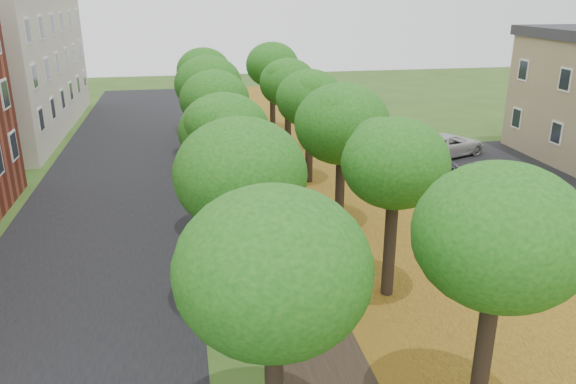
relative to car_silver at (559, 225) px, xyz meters
name	(u,v)px	position (x,y,z in m)	size (l,w,h in m)	color
street_asphalt	(106,215)	(-18.50, 6.08, -0.61)	(8.00, 70.00, 0.01)	black
footpath	(269,204)	(-11.00, 6.08, -0.61)	(3.20, 70.00, 0.01)	black
leaf_verge	(369,197)	(-6.00, 6.08, -0.61)	(7.50, 70.00, 0.01)	olive
parking_lot	(515,181)	(2.50, 7.08, -0.61)	(9.00, 16.00, 0.01)	black
tree_row_west	(219,114)	(-13.20, 6.08, 3.81)	(3.68, 33.68, 6.02)	black
tree_row_east	(324,110)	(-8.40, 6.08, 3.81)	(3.68, 33.68, 6.02)	black
car_silver	(559,225)	(0.00, 0.00, 0.00)	(1.46, 3.62, 1.23)	#BCBDC2
car_red	(526,202)	(0.00, 2.33, 0.12)	(1.55, 4.45, 1.47)	maroon
car_grey	(497,175)	(0.84, 6.26, 0.06)	(1.90, 4.67, 1.36)	#37363C
car_white	(448,145)	(1.12, 12.42, 0.07)	(2.27, 4.91, 1.37)	silver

